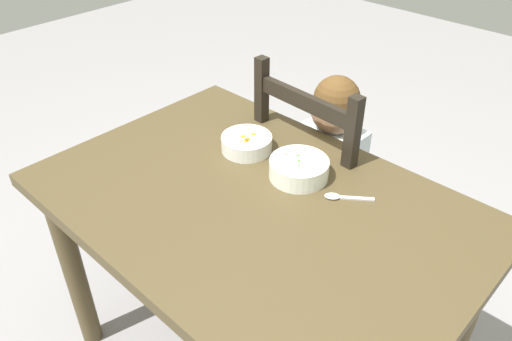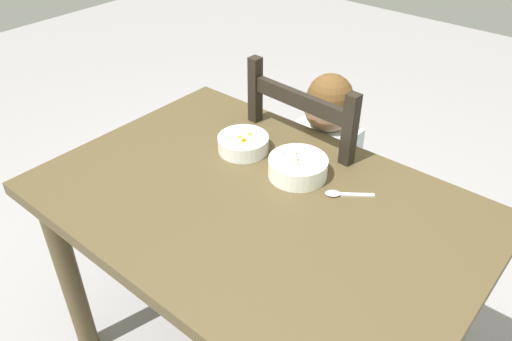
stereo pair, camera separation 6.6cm
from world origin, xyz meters
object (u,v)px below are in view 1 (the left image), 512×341
at_px(spoon, 340,197).
at_px(bowl_of_peas, 299,168).
at_px(dining_table, 255,231).
at_px(bowl_of_carrots, 247,143).
at_px(child_figure, 326,163).
at_px(dining_chair, 322,198).

bearing_deg(spoon, bowl_of_peas, -179.99).
xyz_separation_m(dining_table, bowl_of_carrots, (-0.19, 0.16, 0.15)).
relative_size(dining_table, child_figure, 1.30).
bearing_deg(bowl_of_peas, dining_table, -96.81).
bearing_deg(dining_chair, dining_table, -78.99).
xyz_separation_m(dining_chair, bowl_of_carrots, (-0.10, -0.29, 0.33)).
height_order(child_figure, bowl_of_peas, child_figure).
height_order(dining_table, bowl_of_carrots, bowl_of_carrots).
bearing_deg(dining_chair, child_figure, -16.38).
relative_size(dining_table, bowl_of_carrots, 7.62).
distance_m(dining_chair, bowl_of_carrots, 0.45).
distance_m(child_figure, bowl_of_peas, 0.36).
height_order(dining_table, dining_chair, dining_chair).
bearing_deg(bowl_of_carrots, spoon, 0.01).
distance_m(dining_table, spoon, 0.26).
relative_size(dining_chair, spoon, 8.14).
height_order(dining_chair, bowl_of_carrots, dining_chair).
bearing_deg(spoon, dining_table, -135.54).
bearing_deg(bowl_of_carrots, bowl_of_peas, 0.01).
xyz_separation_m(dining_table, bowl_of_peas, (0.02, 0.16, 0.15)).
bearing_deg(dining_chair, bowl_of_carrots, -109.07).
height_order(child_figure, bowl_of_carrots, child_figure).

